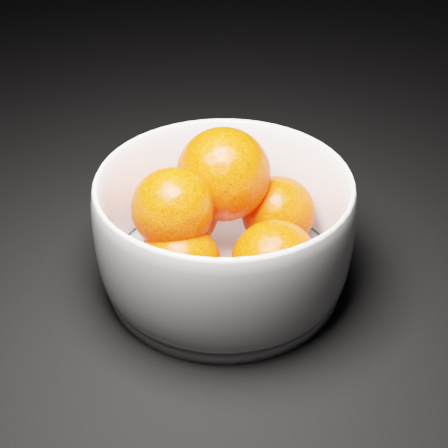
% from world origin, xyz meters
% --- Properties ---
extents(bowl, '(0.22, 0.22, 0.11)m').
position_xyz_m(bowl, '(-0.25, 0.23, 0.05)').
color(bowl, silver).
rests_on(bowl, ground).
extents(orange_pile, '(0.18, 0.16, 0.12)m').
position_xyz_m(orange_pile, '(-0.26, 0.24, 0.06)').
color(orange_pile, '#ED3304').
rests_on(orange_pile, bowl).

